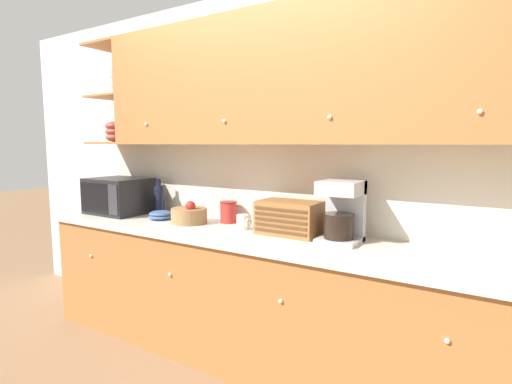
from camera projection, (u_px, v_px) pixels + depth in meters
name	position (u px, v px, depth m)	size (l,w,h in m)	color
ground_plane	(271.00, 339.00, 3.07)	(24.00, 24.00, 0.00)	#896647
wall_back	(274.00, 171.00, 2.94)	(5.80, 0.06, 2.60)	silver
counter_unit	(249.00, 296.00, 2.75)	(3.42, 0.66, 0.90)	#A36B38
backsplash_panel	(272.00, 185.00, 2.92)	(3.40, 0.01, 0.59)	silver
upper_cabinets	(281.00, 79.00, 2.60)	(3.40, 0.37, 0.86)	#A36B38
microwave	(119.00, 196.00, 3.43)	(0.50, 0.41, 0.30)	black
wine_bottle	(159.00, 198.00, 3.37)	(0.09, 0.09, 0.31)	black
bowl_stack_on_counter	(160.00, 215.00, 3.17)	(0.19, 0.19, 0.07)	#3D5B93
fruit_basket	(189.00, 215.00, 3.01)	(0.27, 0.27, 0.17)	#937047
storage_canister	(228.00, 212.00, 3.03)	(0.13, 0.13, 0.16)	#B22D28
mug	(243.00, 222.00, 2.79)	(0.10, 0.09, 0.10)	silver
bread_box	(289.00, 218.00, 2.63)	(0.41, 0.25, 0.22)	#996033
coffee_maker	(342.00, 211.00, 2.42)	(0.24, 0.25, 0.38)	#B7B7BC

